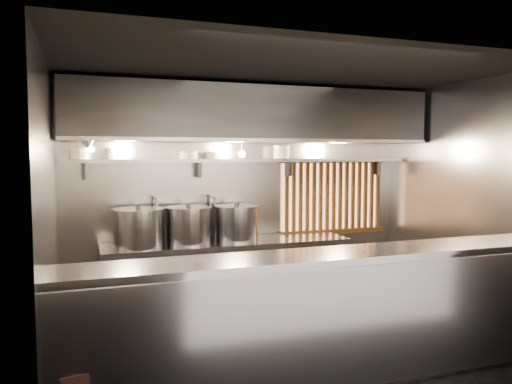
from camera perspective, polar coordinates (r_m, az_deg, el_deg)
floor at (r=5.43m, az=3.49°, el=-16.80°), size 4.50×4.50×0.00m
ceiling at (r=5.13m, az=3.64°, el=13.76°), size 4.50×4.50×0.00m
wall_back at (r=6.50m, az=-1.57°, el=-0.59°), size 4.50×0.00×4.50m
wall_left at (r=4.71m, az=-22.59°, el=-2.82°), size 0.00×3.00×3.00m
wall_right at (r=6.32m, az=22.73°, el=-1.07°), size 0.00×3.00×3.00m
serving_counter at (r=4.42m, az=8.48°, el=-14.06°), size 4.50×0.56×1.13m
cooking_bench at (r=6.22m, az=-3.18°, el=-9.70°), size 3.00×0.70×0.90m
bowl_shelf at (r=6.30m, az=-1.09°, el=3.63°), size 4.40×0.34×0.04m
exhaust_hood at (r=6.11m, az=-0.44°, el=8.72°), size 4.40×0.81×0.65m
wood_screen at (r=6.96m, az=8.80°, el=-0.47°), size 1.56×0.09×1.04m
faucet_left at (r=6.12m, az=-11.50°, el=-1.85°), size 0.04×0.30×0.50m
faucet_right at (r=6.26m, az=-5.13°, el=-1.65°), size 0.04×0.30×0.50m
heat_lamp at (r=5.52m, az=-18.63°, el=5.24°), size 0.25×0.35×0.20m
pendant_bulb at (r=6.16m, az=-1.62°, el=4.37°), size 0.09×0.09×0.19m
stock_pot_left at (r=5.84m, az=-13.27°, el=-3.99°), size 0.72×0.72×0.48m
stock_pot_mid at (r=5.98m, az=-7.70°, el=-3.75°), size 0.71×0.71×0.48m
stock_pot_right at (r=6.14m, az=-2.23°, el=-3.53°), size 0.65×0.65×0.47m
bowl_stack_0 at (r=5.99m, az=-19.46°, el=4.16°), size 0.24×0.24×0.13m
bowl_stack_1 at (r=6.00m, az=-15.79°, el=4.25°), size 0.21×0.21×0.13m
bowl_stack_2 at (r=6.11m, az=-7.73°, el=4.20°), size 0.24×0.24×0.09m
bowl_stack_3 at (r=6.19m, az=-4.68°, el=4.22°), size 0.24×0.24×0.09m
bowl_stack_4 at (r=6.47m, az=2.91°, el=4.57°), size 0.22×0.22×0.17m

